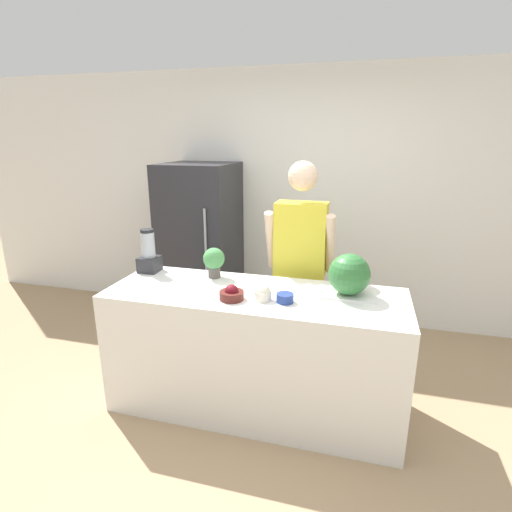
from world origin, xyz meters
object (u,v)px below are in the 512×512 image
Objects in this scene: potted_plant at (214,260)px; bowl_cream at (263,293)px; refrigerator at (201,245)px; person at (300,267)px; blender at (149,254)px; watermelon at (349,274)px; bowl_cherries at (232,294)px; bowl_small_blue at (285,298)px.

bowl_cream is at bearing -35.51° from potted_plant.
person reaches higher than refrigerator.
refrigerator is at bearing 90.41° from blender.
refrigerator is 15.06× the size of bowl_cream.
person is 1.21m from blender.
bowl_cream is 0.33× the size of blender.
blender reaches higher than watermelon.
watermelon reaches higher than bowl_cherries.
bowl_cherries is (-0.73, -0.26, -0.11)m from watermelon.
person is 15.74× the size of bowl_cream.
bowl_cherries is (0.82, -1.43, 0.10)m from refrigerator.
potted_plant reaches higher than bowl_small_blue.
potted_plant is (-1.00, 0.11, -0.02)m from watermelon.
potted_plant is at bearing 144.49° from bowl_cream.
blender is (0.01, -1.06, 0.20)m from refrigerator.
blender reaches higher than bowl_cream.
bowl_small_blue is 0.48× the size of potted_plant.
watermelon reaches higher than potted_plant.
refrigerator is 1.81m from bowl_small_blue.
refrigerator is 1.95m from watermelon.
refrigerator is 1.33m from person.
watermelon is at bearing -36.96° from refrigerator.
refrigerator is at bearing 149.50° from person.
potted_plant is at bearing -62.33° from refrigerator.
person is at bearing 18.49° from blender.
refrigerator is 4.91× the size of blender.
bowl_small_blue is at bearing -28.42° from potted_plant.
bowl_cherries is 0.35m from bowl_small_blue.
refrigerator is 15.05× the size of bowl_small_blue.
person is 5.13× the size of blender.
potted_plant reaches higher than bowl_cherries.
potted_plant is at bearing 125.08° from bowl_cherries.
refrigerator is 1.72m from bowl_cream.
person is at bearing 79.81° from bowl_cream.
bowl_cream is at bearing -179.24° from bowl_small_blue.
bowl_cherries is at bearing -160.22° from watermelon.
bowl_cream is at bearing -53.70° from refrigerator.
refrigerator is at bearing 130.04° from bowl_small_blue.
blender is at bearing 164.13° from bowl_small_blue.
potted_plant is (0.55, -1.05, 0.20)m from refrigerator.
bowl_cherries is 0.47× the size of blender.
potted_plant is (-0.47, 0.33, 0.09)m from bowl_cream.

